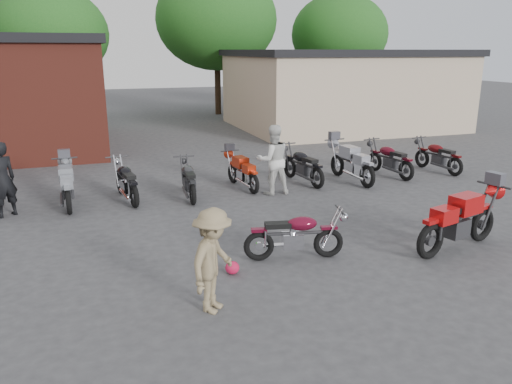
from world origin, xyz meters
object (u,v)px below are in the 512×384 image
object	(u,v)px
person_dark	(2,180)
row_bike_2	(126,179)
vintage_motorcycle	(296,232)
row_bike_7	(390,158)
helmet	(232,268)
row_bike_6	(351,161)
row_bike_3	(188,178)
row_bike_8	(438,155)
row_bike_4	(242,170)
person_tan	(213,261)
row_bike_5	(302,164)
row_bike_1	(67,183)
person_light	(273,160)
sportbike	(460,218)

from	to	relation	value
person_dark	row_bike_2	size ratio (longest dim) A/B	0.92
vintage_motorcycle	row_bike_7	distance (m)	7.25
helmet	row_bike_6	size ratio (longest dim) A/B	0.12
row_bike_3	row_bike_8	distance (m)	8.11
vintage_motorcycle	row_bike_7	size ratio (longest dim) A/B	0.92
helmet	row_bike_2	bearing A→B (deg)	104.53
person_dark	row_bike_7	distance (m)	10.70
person_dark	row_bike_3	bearing A→B (deg)	147.48
row_bike_4	row_bike_8	world-z (taller)	row_bike_8
row_bike_6	row_bike_7	xyz separation A→B (m)	(1.47, 0.25, -0.05)
vintage_motorcycle	row_bike_7	world-z (taller)	row_bike_7
person_tan	row_bike_7	xyz separation A→B (m)	(7.18, 6.33, -0.23)
row_bike_4	row_bike_5	world-z (taller)	row_bike_5
row_bike_6	row_bike_8	xyz separation A→B (m)	(3.24, 0.23, -0.07)
row_bike_6	helmet	bearing A→B (deg)	129.95
row_bike_5	row_bike_2	bearing A→B (deg)	82.50
row_bike_3	vintage_motorcycle	bearing A→B (deg)	-163.59
row_bike_2	row_bike_5	distance (m)	5.01
vintage_motorcycle	person_tan	distance (m)	2.35
person_tan	row_bike_1	bearing A→B (deg)	59.94
vintage_motorcycle	person_light	xyz separation A→B (m)	(1.15, 4.25, 0.41)
row_bike_1	row_bike_7	distance (m)	9.32
person_light	row_bike_7	size ratio (longest dim) A/B	0.96
row_bike_4	vintage_motorcycle	bearing A→B (deg)	165.40
vintage_motorcycle	row_bike_6	xyz separation A→B (m)	(3.80, 4.73, 0.10)
sportbike	person_tan	size ratio (longest dim) A/B	1.40
row_bike_8	row_bike_3	bearing A→B (deg)	84.14
row_bike_3	row_bike_7	size ratio (longest dim) A/B	0.94
person_dark	row_bike_7	bearing A→B (deg)	148.13
vintage_motorcycle	person_tan	world-z (taller)	person_tan
person_dark	row_bike_6	world-z (taller)	person_dark
row_bike_3	row_bike_6	xyz separation A→B (m)	(4.86, 0.10, 0.09)
helmet	row_bike_8	xyz separation A→B (m)	(8.34, 5.20, 0.43)
vintage_motorcycle	row_bike_2	distance (m)	5.55
row_bike_2	row_bike_4	distance (m)	3.18
row_bike_3	row_bike_6	size ratio (longest dim) A/B	0.86
row_bike_7	helmet	bearing A→B (deg)	120.23
person_light	row_bike_1	xyz separation A→B (m)	(-5.20, 0.67, -0.35)
sportbike	person_light	xyz separation A→B (m)	(-2.02, 4.83, 0.29)
row_bike_1	row_bike_7	size ratio (longest dim) A/B	1.03
person_light	row_bike_7	bearing A→B (deg)	-168.36
person_light	row_bike_3	world-z (taller)	person_light
sportbike	row_bike_7	size ratio (longest dim) A/B	1.14
vintage_motorcycle	row_bike_4	world-z (taller)	row_bike_4
row_bike_6	person_light	bearing A→B (deg)	96.12
row_bike_5	row_bike_6	distance (m)	1.46
person_tan	row_bike_2	bearing A→B (deg)	47.62
sportbike	person_tan	bearing A→B (deg)	173.83
vintage_motorcycle	person_tan	xyz separation A→B (m)	(-1.90, -1.35, 0.27)
person_tan	row_bike_8	bearing A→B (deg)	-13.75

